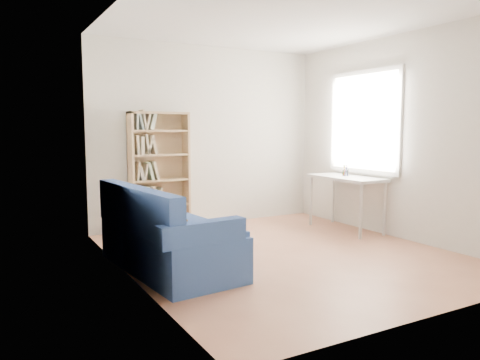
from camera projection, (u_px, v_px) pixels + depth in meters
name	position (u px, v px, depth m)	size (l,w,h in m)	color
ground	(285.00, 254.00, 5.27)	(4.00, 4.00, 0.00)	#AE6C4E
room_shell	(292.00, 108.00, 5.17)	(3.54, 4.04, 2.62)	silver
sofa	(166.00, 237.00, 4.69)	(0.98, 1.80, 0.85)	navy
bookshelf	(159.00, 176.00, 6.41)	(0.82, 0.25, 1.63)	tan
desk	(346.00, 182.00, 6.47)	(0.52, 1.13, 0.75)	silver
pen_cup	(345.00, 172.00, 6.55)	(0.08, 0.08, 0.16)	white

